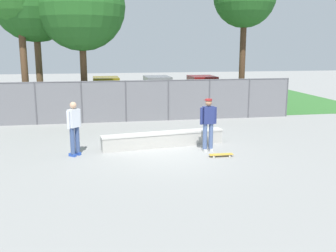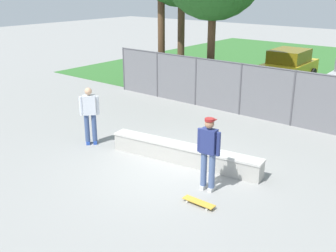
# 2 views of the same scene
# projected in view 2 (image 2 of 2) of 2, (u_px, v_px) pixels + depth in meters

# --- Properties ---
(ground_plane) EXTENTS (80.00, 80.00, 0.00)m
(ground_plane) POSITION_uv_depth(u_px,v_px,m) (168.00, 171.00, 10.84)
(ground_plane) COLOR gray
(concrete_ledge) EXTENTS (4.57, 1.14, 0.53)m
(concrete_ledge) POSITION_uv_depth(u_px,v_px,m) (184.00, 154.00, 11.28)
(concrete_ledge) COLOR #A8A59E
(concrete_ledge) RESTS_ON ground
(skateboarder) EXTENTS (0.60, 0.33, 1.84)m
(skateboarder) POSITION_uv_depth(u_px,v_px,m) (208.00, 151.00, 9.52)
(skateboarder) COLOR beige
(skateboarder) RESTS_ON ground
(skateboard) EXTENTS (0.80, 0.20, 0.09)m
(skateboard) POSITION_uv_depth(u_px,v_px,m) (199.00, 202.00, 9.16)
(skateboard) COLOR gold
(skateboard) RESTS_ON ground
(chainlink_fence) EXTENTS (14.57, 0.07, 2.00)m
(chainlink_fence) POSITION_uv_depth(u_px,v_px,m) (266.00, 92.00, 14.62)
(chainlink_fence) COLOR #4C4C51
(chainlink_fence) RESTS_ON ground
(car_yellow) EXTENTS (2.10, 4.24, 1.66)m
(car_yellow) POSITION_uv_depth(u_px,v_px,m) (288.00, 66.00, 20.41)
(car_yellow) COLOR gold
(car_yellow) RESTS_ON ground
(bystander) EXTENTS (0.45, 0.47, 1.82)m
(bystander) POSITION_uv_depth(u_px,v_px,m) (90.00, 113.00, 12.36)
(bystander) COLOR #2647A5
(bystander) RESTS_ON ground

